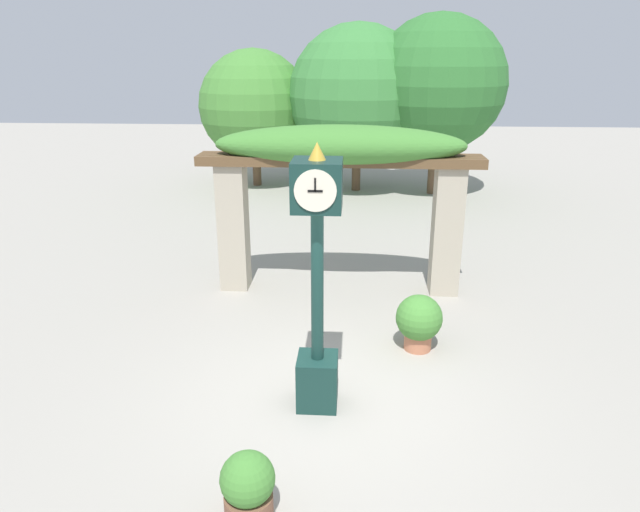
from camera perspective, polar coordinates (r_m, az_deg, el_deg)
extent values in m
plane|color=gray|center=(7.54, 0.85, -14.21)|extent=(60.00, 60.00, 0.00)
cube|color=#14332D|center=(7.30, -0.26, -12.38)|extent=(0.50, 0.50, 0.66)
cylinder|color=#14332D|center=(6.72, -0.27, -3.27)|extent=(0.15, 0.15, 1.84)
cylinder|color=gold|center=(6.41, -0.29, 4.51)|extent=(0.24, 0.24, 0.04)
cube|color=#14332D|center=(6.34, -0.29, 7.12)|extent=(0.56, 0.56, 0.56)
cylinder|color=beige|center=(6.06, -0.48, 6.53)|extent=(0.46, 0.02, 0.46)
cylinder|color=beige|center=(6.62, -0.12, 7.65)|extent=(0.46, 0.02, 0.46)
cube|color=black|center=(6.05, -0.49, 6.50)|extent=(0.16, 0.01, 0.02)
cube|color=black|center=(6.03, -0.49, 7.13)|extent=(0.02, 0.01, 0.15)
cone|color=gold|center=(6.27, -0.30, 10.47)|extent=(0.19, 0.19, 0.20)
cube|color=#A89E89|center=(10.64, -8.65, 2.88)|extent=(0.51, 0.51, 2.36)
cube|color=#A89E89|center=(10.53, 12.55, 2.45)|extent=(0.51, 0.51, 2.36)
cube|color=brown|center=(9.87, 1.93, 9.32)|extent=(5.00, 0.15, 0.17)
cube|color=brown|center=(10.03, 1.96, 9.49)|extent=(5.00, 0.15, 0.17)
cube|color=brown|center=(10.20, 1.99, 9.66)|extent=(5.00, 0.15, 0.17)
cube|color=brown|center=(10.36, 2.02, 9.81)|extent=(5.00, 0.15, 0.17)
ellipsoid|color=#427F33|center=(10.07, 2.00, 11.02)|extent=(4.39, 1.11, 0.70)
cylinder|color=brown|center=(5.93, -7.12, -23.69)|extent=(0.46, 0.46, 0.28)
sphere|color=#427F33|center=(5.70, -7.27, -21.22)|extent=(0.52, 0.52, 0.52)
cylinder|color=#B26B4C|center=(8.77, 9.73, -8.37)|extent=(0.41, 0.41, 0.25)
sphere|color=#427F33|center=(8.60, 9.88, -6.10)|extent=(0.69, 0.69, 0.69)
cylinder|color=brown|center=(19.47, -6.34, 9.02)|extent=(0.28, 0.28, 1.35)
sphere|color=#427F33|center=(19.22, -6.56, 14.68)|extent=(3.58, 3.58, 3.58)
cylinder|color=brown|center=(18.66, 3.64, 8.82)|extent=(0.28, 0.28, 1.47)
sphere|color=#387A38|center=(18.37, 3.80, 15.72)|extent=(4.31, 4.31, 4.31)
cylinder|color=brown|center=(18.46, 11.23, 9.10)|extent=(0.28, 0.28, 1.93)
sphere|color=#2D6B2D|center=(18.19, 11.74, 16.50)|extent=(4.06, 4.06, 4.06)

